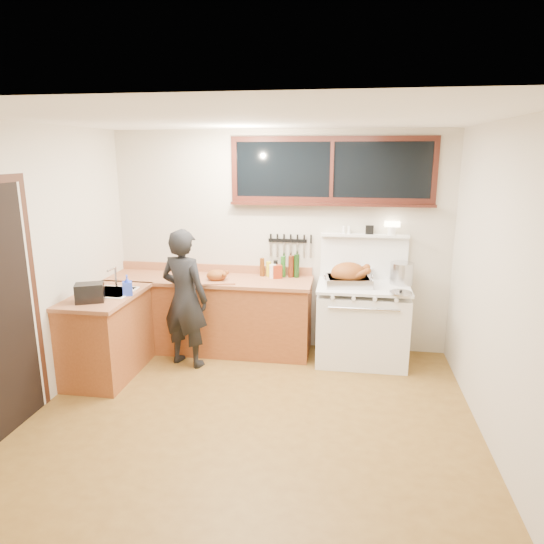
% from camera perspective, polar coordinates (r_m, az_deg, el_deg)
% --- Properties ---
extents(ground_plane, '(4.00, 3.50, 0.02)m').
position_cam_1_polar(ground_plane, '(4.63, -2.32, -16.64)').
color(ground_plane, brown).
extents(room_shell, '(4.10, 3.60, 2.65)m').
position_cam_1_polar(room_shell, '(4.05, -2.55, 4.04)').
color(room_shell, beige).
rests_on(room_shell, ground).
extents(counter_back, '(2.44, 0.64, 1.00)m').
position_cam_1_polar(counter_back, '(5.90, -7.31, -4.87)').
color(counter_back, brown).
rests_on(counter_back, ground).
extents(counter_left, '(0.64, 1.09, 0.90)m').
position_cam_1_polar(counter_left, '(5.51, -18.82, -6.95)').
color(counter_left, brown).
rests_on(counter_left, ground).
extents(sink_unit, '(0.50, 0.45, 0.37)m').
position_cam_1_polar(sink_unit, '(5.44, -18.59, -2.80)').
color(sink_unit, white).
rests_on(sink_unit, counter_left).
extents(vintage_stove, '(1.02, 0.74, 1.58)m').
position_cam_1_polar(vintage_stove, '(5.65, 10.52, -5.74)').
color(vintage_stove, white).
rests_on(vintage_stove, ground).
extents(back_window, '(2.32, 0.13, 0.77)m').
position_cam_1_polar(back_window, '(5.64, 7.02, 10.98)').
color(back_window, black).
rests_on(back_window, room_shell).
extents(knife_strip, '(0.52, 0.03, 0.28)m').
position_cam_1_polar(knife_strip, '(5.77, 2.03, 3.59)').
color(knife_strip, black).
rests_on(knife_strip, room_shell).
extents(man, '(0.65, 0.52, 1.55)m').
position_cam_1_polar(man, '(5.43, -10.24, -3.07)').
color(man, black).
rests_on(man, ground).
extents(soap_bottle, '(0.13, 0.13, 0.22)m').
position_cam_1_polar(soap_bottle, '(5.22, -16.66, -1.50)').
color(soap_bottle, blue).
rests_on(soap_bottle, counter_left).
extents(toaster, '(0.32, 0.28, 0.19)m').
position_cam_1_polar(toaster, '(5.12, -20.65, -2.29)').
color(toaster, black).
rests_on(toaster, counter_left).
extents(cutting_board, '(0.48, 0.41, 0.14)m').
position_cam_1_polar(cutting_board, '(5.57, -6.49, -0.61)').
color(cutting_board, '#9F623F').
rests_on(cutting_board, counter_back).
extents(roast_turkey, '(0.55, 0.43, 0.26)m').
position_cam_1_polar(roast_turkey, '(5.44, 9.02, -0.51)').
color(roast_turkey, silver).
rests_on(roast_turkey, vintage_stove).
extents(stockpot, '(0.29, 0.29, 0.24)m').
position_cam_1_polar(stockpot, '(5.63, 15.01, -0.15)').
color(stockpot, silver).
rests_on(stockpot, vintage_stove).
extents(saucepan, '(0.21, 0.31, 0.13)m').
position_cam_1_polar(saucepan, '(5.75, 10.91, -0.17)').
color(saucepan, silver).
rests_on(saucepan, vintage_stove).
extents(pot_lid, '(0.28, 0.28, 0.04)m').
position_cam_1_polar(pot_lid, '(5.25, 14.90, -2.37)').
color(pot_lid, silver).
rests_on(pot_lid, vintage_stove).
extents(coffee_tin, '(0.13, 0.12, 0.16)m').
position_cam_1_polar(coffee_tin, '(5.69, 0.61, 0.05)').
color(coffee_tin, maroon).
rests_on(coffee_tin, counter_back).
extents(pitcher, '(0.11, 0.11, 0.16)m').
position_cam_1_polar(pitcher, '(5.70, 0.10, 0.09)').
color(pitcher, white).
rests_on(pitcher, counter_back).
extents(bottle_cluster, '(0.47, 0.07, 0.28)m').
position_cam_1_polar(bottle_cluster, '(5.74, 1.25, 0.59)').
color(bottle_cluster, black).
rests_on(bottle_cluster, counter_back).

